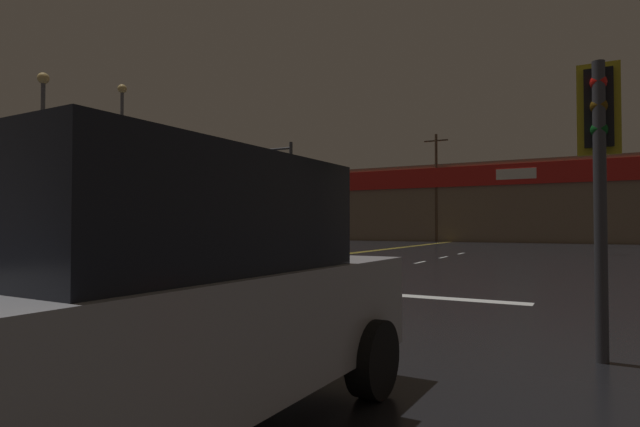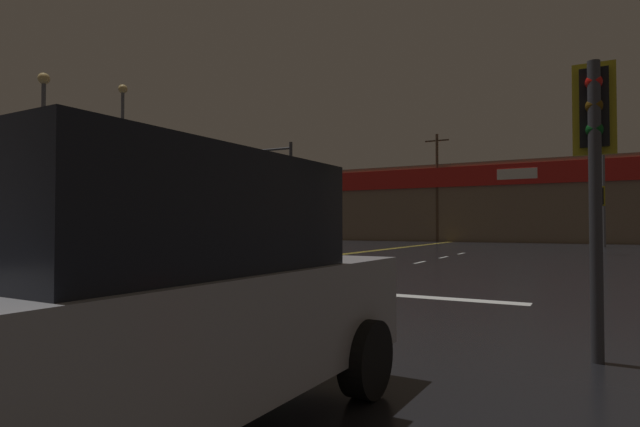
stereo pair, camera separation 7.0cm
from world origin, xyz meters
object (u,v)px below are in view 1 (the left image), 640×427
Objects in this scene: traffic_signal_corner_southeast at (599,141)px; streetlight_far_left at (602,136)px; traffic_signal_corner_northeast at (600,204)px; streetlight_median_approach at (122,145)px; parked_car at (159,296)px; traffic_signal_median at (253,172)px; streetlight_near_left at (42,137)px.

traffic_signal_corner_southeast is 0.26× the size of streetlight_far_left.
streetlight_median_approach reaches higher than traffic_signal_corner_northeast.
streetlight_far_left reaches higher than traffic_signal_corner_southeast.
parked_car is (-3.45, -35.99, -6.53)m from streetlight_far_left.
traffic_signal_median is 17.69m from traffic_signal_corner_southeast.
traffic_signal_median is at bearing -141.88° from traffic_signal_corner_northeast.
streetlight_median_approach is at bearing -147.39° from streetlight_far_left.
parked_car is (-3.08, -26.09, -1.56)m from traffic_signal_corner_northeast.
streetlight_near_left reaches higher than traffic_signal_median.
streetlight_near_left is at bearing -150.46° from traffic_signal_corner_northeast.
streetlight_far_left is at bearing 55.88° from traffic_signal_median.
streetlight_near_left is at bearing 149.09° from parked_car.
streetlight_far_left reaches higher than parked_car.
streetlight_far_left is at bearing 88.56° from traffic_signal_corner_southeast.
parked_car is at bearing -125.81° from traffic_signal_corner_southeast.
traffic_signal_median reaches higher than parked_car.
traffic_signal_corner_southeast is 0.73× the size of parked_car.
traffic_signal_median is 0.56× the size of streetlight_near_left.
streetlight_median_approach reaches higher than streetlight_near_left.
streetlight_median_approach reaches higher than traffic_signal_corner_southeast.
streetlight_median_approach is at bearing 164.27° from traffic_signal_median.
streetlight_median_approach reaches higher than traffic_signal_median.
streetlight_far_left is (24.34, 23.48, 1.73)m from streetlight_near_left.
streetlight_far_left reaches higher than streetlight_near_left.
streetlight_far_left reaches higher than traffic_signal_corner_northeast.
streetlight_far_left is at bearing 84.52° from parked_car.
traffic_signal_median reaches higher than traffic_signal_corner_northeast.
traffic_signal_median is 0.48× the size of streetlight_median_approach.
streetlight_median_approach is (-12.61, 3.55, 2.71)m from traffic_signal_median.
traffic_signal_median is 11.02m from streetlight_near_left.
traffic_signal_median is 17.25m from traffic_signal_corner_northeast.
parked_car is (10.45, -15.47, -2.84)m from traffic_signal_median.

